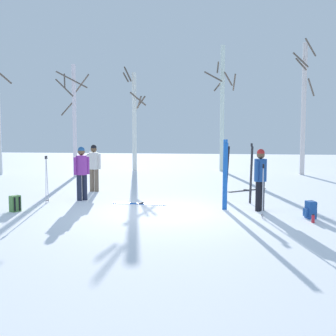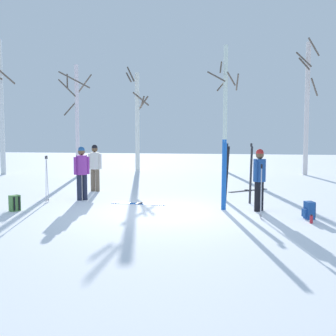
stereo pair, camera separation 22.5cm
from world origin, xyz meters
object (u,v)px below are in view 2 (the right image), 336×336
object	(u,v)px
person_1	(259,176)
ski_pair_lying_1	(139,204)
ski_pair_planted_0	(226,172)
ski_pair_planted_1	(224,175)
person_2	(95,165)
ski_poles_1	(261,190)
birch_tree_4	(307,106)
birch_tree_0	(1,106)
birch_tree_2	(137,119)
birch_tree_1	(77,117)
backpack_0	(15,203)
ski_poles_0	(47,178)
water_bottle_0	(311,219)
person_0	(82,170)
backpack_1	(309,210)
ski_pair_planted_2	(251,174)
birch_tree_3	(225,106)
ski_pair_lying_0	(248,190)

from	to	relation	value
person_1	ski_pair_lying_1	xyz separation A→B (m)	(-3.53, 0.58, -0.97)
ski_pair_planted_0	ski_pair_planted_1	distance (m)	1.68
person_2	ski_poles_1	xyz separation A→B (m)	(5.69, -3.97, -0.25)
ski_pair_planted_0	birch_tree_4	world-z (taller)	birch_tree_4
birch_tree_0	birch_tree_2	xyz separation A→B (m)	(6.31, 3.20, -0.56)
ski_pair_planted_0	birch_tree_1	bearing A→B (deg)	140.06
ski_pair_planted_1	backpack_0	distance (m)	5.86
ski_pair_planted_1	ski_pair_lying_1	distance (m)	2.80
ski_pair_planted_0	birch_tree_4	bearing A→B (deg)	65.48
ski_poles_0	ski_pair_planted_1	bearing A→B (deg)	-4.51
water_bottle_0	ski_poles_1	bearing A→B (deg)	161.10
person_1	birch_tree_0	world-z (taller)	birch_tree_0
ski_pair_planted_1	ski_poles_1	bearing A→B (deg)	-47.01
backpack_0	birch_tree_1	bearing A→B (deg)	100.04
birch_tree_1	person_2	bearing A→B (deg)	-62.40
backpack_0	person_0	bearing A→B (deg)	59.53
person_2	birch_tree_0	distance (m)	8.69
birch_tree_2	backpack_1	bearing A→B (deg)	-59.33
ski_pair_planted_2	birch_tree_4	bearing A→B (deg)	70.97
backpack_0	person_2	bearing A→B (deg)	76.32
ski_pair_planted_1	backpack_0	bearing A→B (deg)	-169.74
birch_tree_1	ski_pair_lying_1	bearing A→B (deg)	-56.86
ski_pair_planted_1	water_bottle_0	size ratio (longest dim) A/B	9.36
ski_pair_planted_1	ski_pair_planted_2	distance (m)	1.35
birch_tree_3	birch_tree_4	world-z (taller)	birch_tree_3
ski_pair_lying_1	birch_tree_4	bearing A→B (deg)	55.93
ski_pair_planted_0	birch_tree_3	world-z (taller)	birch_tree_3
ski_poles_1	birch_tree_0	size ratio (longest dim) A/B	0.20
birch_tree_2	ski_poles_0	bearing A→B (deg)	-92.12
backpack_0	backpack_1	xyz separation A→B (m)	(7.86, 0.14, 0.00)
person_2	birch_tree_0	xyz separation A→B (m)	(-6.61, 5.06, 2.49)
birch_tree_1	birch_tree_2	size ratio (longest dim) A/B	0.93
ski_pair_planted_1	birch_tree_2	xyz separation A→B (m)	(-5.04, 11.22, 1.93)
person_0	ski_pair_planted_1	bearing A→B (deg)	-12.51
person_2	birch_tree_2	xyz separation A→B (m)	(-0.30, 8.26, 1.93)
ski_pair_planted_1	birch_tree_1	bearing A→B (deg)	133.00
person_2	person_1	bearing A→B (deg)	-27.40
ski_pair_lying_1	backpack_0	size ratio (longest dim) A/B	3.85
birch_tree_0	water_bottle_0	bearing A→B (deg)	-35.02
ski_pair_planted_1	birch_tree_4	size ratio (longest dim) A/B	0.29
ski_pair_planted_1	backpack_0	world-z (taller)	ski_pair_planted_1
ski_pair_lying_0	ski_poles_1	distance (m)	5.02
backpack_1	ski_pair_planted_0	bearing A→B (deg)	129.26
person_0	ski_pair_planted_0	xyz separation A→B (m)	(4.56, 0.68, -0.08)
backpack_1	water_bottle_0	world-z (taller)	backpack_1
person_1	water_bottle_0	size ratio (longest dim) A/B	8.14
ski_pair_lying_0	birch_tree_4	world-z (taller)	birch_tree_4
ski_pair_planted_0	person_1	bearing A→B (deg)	-61.24
ski_pair_lying_0	birch_tree_3	world-z (taller)	birch_tree_3
ski_pair_lying_0	birch_tree_3	size ratio (longest dim) A/B	0.21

